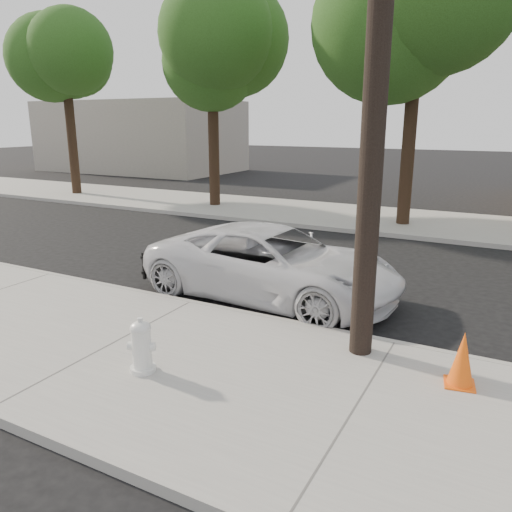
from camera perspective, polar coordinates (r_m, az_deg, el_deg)
name	(u,v)px	position (r m, az deg, el deg)	size (l,w,h in m)	color
ground	(243,280)	(11.72, -1.47, -2.71)	(120.00, 120.00, 0.00)	black
near_sidewalk	(112,348)	(8.47, -16.11, -10.02)	(90.00, 4.40, 0.15)	gray
far_sidewalk	(353,217)	(19.34, 11.01, 4.39)	(90.00, 5.00, 0.15)	gray
curb_near	(191,305)	(10.02, -7.39, -5.54)	(90.00, 0.12, 0.16)	#9E9B93
building_far	(141,136)	(39.16, -13.03, 13.17)	(14.00, 8.00, 5.00)	gray
utility_pole	(379,34)	(7.34, 13.88, 23.41)	(1.40, 0.34, 9.00)	black
tree_a	(65,55)	(26.25, -21.02, 20.64)	(4.65, 4.50, 9.00)	black
tree_b	(214,54)	(21.21, -4.84, 22.02)	(4.34, 4.20, 8.45)	black
tree_c	(425,10)	(17.96, 18.77, 25.06)	(4.96, 4.80, 9.55)	black
police_cruiser	(272,263)	(10.34, 1.87, -0.83)	(2.48, 5.38, 1.50)	silver
fire_hydrant	(142,347)	(7.32, -12.94, -10.12)	(0.41, 0.37, 0.76)	silver
traffic_cone	(462,360)	(7.33, 22.50, -10.88)	(0.46, 0.46, 0.76)	#FF5A0D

